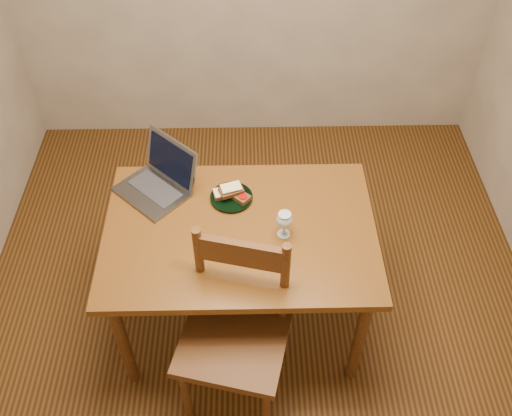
{
  "coord_description": "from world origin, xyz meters",
  "views": [
    {
      "loc": [
        -0.05,
        -1.89,
        2.78
      ],
      "look_at": [
        -0.01,
        -0.02,
        0.8
      ],
      "focal_mm": 40.0,
      "sensor_mm": 36.0,
      "label": 1
    }
  ],
  "objects_px": {
    "table": "(240,241)",
    "chair": "(235,329)",
    "milk_glass": "(284,224)",
    "plate": "(231,198)",
    "laptop": "(160,177)"
  },
  "relations": [
    {
      "from": "chair",
      "to": "milk_glass",
      "type": "relative_size",
      "value": 3.98
    },
    {
      "from": "table",
      "to": "plate",
      "type": "distance_m",
      "value": 0.23
    },
    {
      "from": "table",
      "to": "chair",
      "type": "relative_size",
      "value": 2.29
    },
    {
      "from": "milk_glass",
      "to": "table",
      "type": "bearing_deg",
      "value": 169.86
    },
    {
      "from": "chair",
      "to": "laptop",
      "type": "bearing_deg",
      "value": 130.96
    },
    {
      "from": "table",
      "to": "chair",
      "type": "bearing_deg",
      "value": -93.71
    },
    {
      "from": "table",
      "to": "chair",
      "type": "distance_m",
      "value": 0.44
    },
    {
      "from": "plate",
      "to": "milk_glass",
      "type": "bearing_deg",
      "value": -43.73
    },
    {
      "from": "plate",
      "to": "laptop",
      "type": "distance_m",
      "value": 0.37
    },
    {
      "from": "chair",
      "to": "laptop",
      "type": "relative_size",
      "value": 1.23
    },
    {
      "from": "plate",
      "to": "table",
      "type": "bearing_deg",
      "value": -78.12
    },
    {
      "from": "plate",
      "to": "laptop",
      "type": "xyz_separation_m",
      "value": [
        -0.36,
        0.1,
        0.06
      ]
    },
    {
      "from": "chair",
      "to": "milk_glass",
      "type": "bearing_deg",
      "value": 72.95
    },
    {
      "from": "table",
      "to": "milk_glass",
      "type": "relative_size",
      "value": 9.1
    },
    {
      "from": "chair",
      "to": "plate",
      "type": "relative_size",
      "value": 2.67
    }
  ]
}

